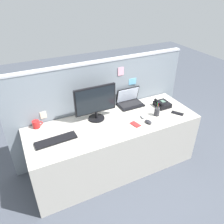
{
  "coord_description": "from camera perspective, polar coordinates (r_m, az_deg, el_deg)",
  "views": [
    {
      "loc": [
        -0.99,
        -1.98,
        2.21
      ],
      "look_at": [
        0.0,
        0.05,
        0.82
      ],
      "focal_mm": 35.72,
      "sensor_mm": 36.0,
      "label": 1
    }
  ],
  "objects": [
    {
      "name": "computer_mouse_left_hand",
      "position": [
        2.79,
        7.99,
        -1.09
      ],
      "size": [
        0.09,
        0.12,
        0.03
      ],
      "primitive_type": "ellipsoid",
      "rotation": [
        0.0,
        0.0,
        -0.38
      ],
      "color": "#B2B5BC",
      "rests_on": "desk"
    },
    {
      "name": "coffee_mug",
      "position": [
        2.71,
        -18.83,
        -2.99
      ],
      "size": [
        0.12,
        0.08,
        0.09
      ],
      "color": "red",
      "rests_on": "desk"
    },
    {
      "name": "cubicle_divider",
      "position": [
        3.0,
        -2.98,
        0.8
      ],
      "size": [
        2.4,
        0.08,
        1.35
      ],
      "color": "gray",
      "rests_on": "ground_plane"
    },
    {
      "name": "cell_phone_white_slab",
      "position": [
        2.41,
        -2.31,
        -6.93
      ],
      "size": [
        0.09,
        0.14,
        0.01
      ],
      "primitive_type": "cube",
      "rotation": [
        0.0,
        0.0,
        0.22
      ],
      "color": "silver",
      "rests_on": "desk"
    },
    {
      "name": "desk",
      "position": [
        2.89,
        0.44,
        -8.47
      ],
      "size": [
        2.08,
        0.73,
        0.7
      ],
      "primitive_type": "cube",
      "color": "#ADA89E",
      "rests_on": "ground_plane"
    },
    {
      "name": "computer_mouse_right_hand",
      "position": [
        2.69,
        9.28,
        -2.49
      ],
      "size": [
        0.07,
        0.11,
        0.03
      ],
      "primitive_type": "ellipsoid",
      "rotation": [
        0.0,
        0.0,
        0.13
      ],
      "color": "#232328",
      "rests_on": "desk"
    },
    {
      "name": "laptop",
      "position": [
        3.03,
        4.43,
        2.97
      ],
      "size": [
        0.33,
        0.23,
        0.23
      ],
      "color": "black",
      "rests_on": "desk"
    },
    {
      "name": "keyboard_main",
      "position": [
        2.46,
        -14.13,
        -7.01
      ],
      "size": [
        0.45,
        0.14,
        0.02
      ],
      "primitive_type": "cube",
      "rotation": [
        0.0,
        0.0,
        0.04
      ],
      "color": "black",
      "rests_on": "desk"
    },
    {
      "name": "ground_plane",
      "position": [
        3.12,
        0.41,
        -13.4
      ],
      "size": [
        10.0,
        10.0,
        0.0
      ],
      "primitive_type": "plane",
      "color": "#424751"
    },
    {
      "name": "pen_cup",
      "position": [
        2.84,
        11.44,
        0.14
      ],
      "size": [
        0.07,
        0.07,
        0.19
      ],
      "color": "#333338",
      "rests_on": "desk"
    },
    {
      "name": "desk_phone",
      "position": [
        3.06,
        12.67,
        1.97
      ],
      "size": [
        0.18,
        0.19,
        0.09
      ],
      "color": "black",
      "rests_on": "desk"
    },
    {
      "name": "cell_phone_black_slab",
      "position": [
        2.96,
        16.4,
        -0.31
      ],
      "size": [
        0.13,
        0.16,
        0.01
      ],
      "primitive_type": "cube",
      "rotation": [
        0.0,
        0.0,
        0.6
      ],
      "color": "black",
      "rests_on": "desk"
    },
    {
      "name": "cell_phone_red_case",
      "position": [
        2.65,
        5.98,
        -3.16
      ],
      "size": [
        0.1,
        0.14,
        0.01
      ],
      "primitive_type": "cube",
      "rotation": [
        0.0,
        0.0,
        0.23
      ],
      "color": "#B22323",
      "rests_on": "desk"
    },
    {
      "name": "desktop_monitor",
      "position": [
        2.63,
        -4.24,
        2.62
      ],
      "size": [
        0.51,
        0.2,
        0.43
      ],
      "color": "black",
      "rests_on": "desk"
    }
  ]
}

